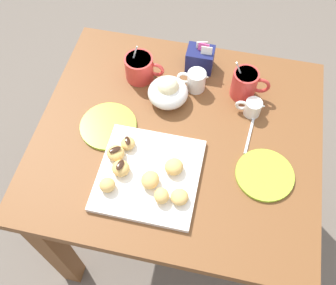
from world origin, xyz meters
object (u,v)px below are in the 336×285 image
coffee_mug_red_left (140,67)px  beignet_1 (107,185)px  ice_cream_bowl (168,91)px  chocolate_sauce_pitcher (253,107)px  dining_table (177,159)px  coffee_mug_red_right (245,83)px  beignet_4 (116,153)px  beignet_7 (128,143)px  cream_pitcher_white (196,80)px  beignet_5 (150,180)px  saucer_lime_left (265,175)px  beignet_2 (163,196)px  beignet_6 (180,197)px  pastry_plate_square (149,175)px  beignet_0 (174,167)px  saucer_lime_right (108,126)px  beignet_3 (121,168)px  sugar_caddy (200,59)px

coffee_mug_red_left → beignet_1: coffee_mug_red_left is taller
ice_cream_bowl → chocolate_sauce_pitcher: size_ratio=1.40×
dining_table → coffee_mug_red_right: bearing=48.8°
beignet_4 → beignet_7: beignet_4 is taller
cream_pitcher_white → beignet_5: 0.38m
saucer_lime_left → beignet_5: (-0.31, -0.10, 0.03)m
beignet_2 → beignet_6: beignet_2 is taller
pastry_plate_square → coffee_mug_red_left: (-0.12, 0.36, 0.04)m
coffee_mug_red_right → beignet_0: (-0.16, -0.33, -0.02)m
pastry_plate_square → chocolate_sauce_pitcher: (0.26, 0.29, 0.02)m
coffee_mug_red_right → saucer_lime_right: 0.45m
beignet_1 → beignet_3: bearing=68.8°
coffee_mug_red_left → saucer_lime_right: size_ratio=0.76×
beignet_2 → beignet_7: size_ratio=1.06×
beignet_3 → beignet_5: beignet_5 is taller
sugar_caddy → beignet_7: size_ratio=2.42×
coffee_mug_red_left → saucer_lime_right: (-0.05, -0.22, -0.04)m
coffee_mug_red_right → beignet_6: size_ratio=3.06×
pastry_plate_square → saucer_lime_right: (-0.16, 0.14, -0.00)m
beignet_1 → beignet_4: (-0.01, 0.10, -0.00)m
coffee_mug_red_left → sugar_caddy: 0.21m
beignet_0 → saucer_lime_left: bearing=9.9°
coffee_mug_red_left → ice_cream_bowl: 0.13m
beignet_1 → pastry_plate_square: bearing=34.1°
saucer_lime_right → beignet_2: 0.30m
ice_cream_bowl → beignet_2: (0.06, -0.35, -0.01)m
cream_pitcher_white → beignet_7: 0.32m
cream_pitcher_white → chocolate_sauce_pitcher: size_ratio=1.14×
cream_pitcher_white → beignet_7: size_ratio=2.39×
sugar_caddy → beignet_3: 0.48m
coffee_mug_red_right → pastry_plate_square: bearing=-122.5°
chocolate_sauce_pitcher → beignet_4: 0.45m
ice_cream_bowl → coffee_mug_red_right: bearing=17.7°
saucer_lime_left → saucer_lime_right: 0.49m
saucer_lime_left → beignet_5: bearing=-162.3°
ice_cream_bowl → coffee_mug_red_left: bearing=146.1°
pastry_plate_square → beignet_3: beignet_3 is taller
pastry_plate_square → beignet_5: size_ratio=5.14×
coffee_mug_red_left → beignet_2: 0.46m
coffee_mug_red_left → beignet_5: size_ratio=2.39×
chocolate_sauce_pitcher → beignet_4: (-0.37, -0.25, 0.00)m
beignet_4 → beignet_5: bearing=-28.3°
saucer_lime_left → beignet_0: bearing=-170.1°
cream_pitcher_white → beignet_0: cream_pitcher_white is taller
coffee_mug_red_left → beignet_3: size_ratio=2.55×
beignet_6 → beignet_3: bearing=164.7°
beignet_5 → beignet_7: (-0.09, 0.10, -0.00)m
cream_pitcher_white → saucer_lime_left: bearing=-47.6°
coffee_mug_red_right → beignet_1: (-0.33, -0.43, -0.02)m
ice_cream_bowl → beignet_5: size_ratio=2.32×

